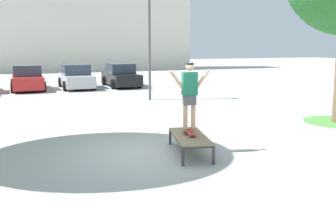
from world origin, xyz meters
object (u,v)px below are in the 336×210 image
skater (189,92)px  car_silver (76,77)px  skate_box (190,137)px  car_black (121,76)px  skateboard (189,132)px  light_post (149,21)px  car_red (27,78)px

skater → car_silver: (-0.69, 15.71, -0.84)m
skate_box → car_black: car_black is taller
skate_box → skater: 1.12m
skateboard → light_post: light_post is taller
car_silver → car_red: bearing=177.3°
car_black → light_post: bearing=-91.6°
car_red → light_post: light_post is taller
skater → car_red: bearing=102.7°
skateboard → car_silver: size_ratio=0.19×
skate_box → car_black: bearing=82.1°
car_red → car_black: bearing=-1.0°
skateboard → car_black: 15.90m
skateboard → car_black: size_ratio=0.19×
car_red → car_silver: (2.88, -0.13, 0.00)m
car_red → car_black: 5.76m
skateboard → skater: size_ratio=0.49×
skater → car_red: (-3.57, 15.85, -0.84)m
skater → car_silver: bearing=92.5°
car_red → car_black: (5.76, -0.10, 0.00)m
skate_box → skateboard: 0.16m
skate_box → skateboard: (0.02, 0.09, 0.12)m
car_black → light_post: light_post is taller
skateboard → car_silver: (-0.69, 15.71, 0.15)m
skate_box → car_silver: (-0.67, 15.81, 0.28)m
light_post → skateboard: bearing=-102.4°
skate_box → car_red: size_ratio=0.48×
car_red → skater: bearing=-77.3°
car_silver → skater: bearing=-87.5°
skate_box → car_silver: bearing=92.4°
car_red → skate_box: bearing=-77.4°
skater → car_red: size_ratio=0.40×
skateboard → light_post: bearing=77.6°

